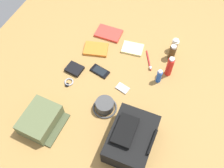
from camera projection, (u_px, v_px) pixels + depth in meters
name	position (u px, v px, depth m)	size (l,w,h in m)	color
ground_plane	(112.00, 88.00, 1.72)	(2.64, 2.02, 0.02)	olive
backpack	(131.00, 139.00, 1.45)	(0.33, 0.25, 0.17)	black
toiletry_pouch	(41.00, 120.00, 1.53)	(0.25, 0.23, 0.10)	#56603D
bucket_hat	(105.00, 106.00, 1.60)	(0.15, 0.15, 0.07)	#444444
lotion_bottle	(175.00, 45.00, 1.84)	(0.05, 0.05, 0.11)	beige
cologne_bottle	(172.00, 52.00, 1.80)	(0.05, 0.05, 0.12)	#473319
sunscreen_spray	(170.00, 67.00, 1.70)	(0.04, 0.04, 0.17)	red
deodorant_spray	(159.00, 76.00, 1.69)	(0.03, 0.03, 0.11)	blue
paperback_novel	(109.00, 33.00, 1.96)	(0.13, 0.20, 0.02)	red
travel_guidebook	(96.00, 49.00, 1.88)	(0.16, 0.20, 0.02)	orange
cell_phone	(100.00, 71.00, 1.77)	(0.09, 0.14, 0.01)	black
media_player	(123.00, 88.00, 1.70)	(0.07, 0.09, 0.01)	#B7B7BC
wristwatch	(69.00, 82.00, 1.73)	(0.07, 0.06, 0.01)	#99999E
toothbrush	(149.00, 61.00, 1.82)	(0.16, 0.09, 0.02)	red
wallet	(74.00, 69.00, 1.78)	(0.09, 0.11, 0.02)	black
notepad	(133.00, 49.00, 1.88)	(0.11, 0.15, 0.02)	beige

